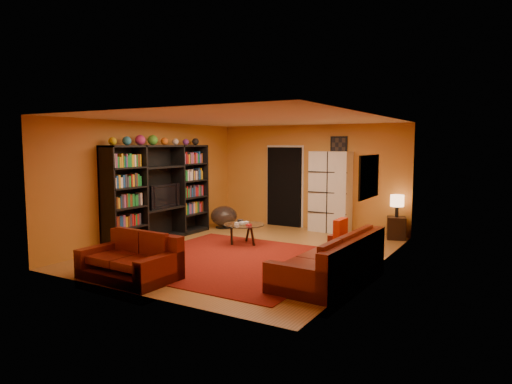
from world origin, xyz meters
The scene contains 20 objects.
floor centered at (0.00, 0.00, 0.00)m, with size 6.00×6.00×0.00m, color brown.
ceiling centered at (0.00, 0.00, 2.60)m, with size 6.00×6.00×0.00m, color white.
wall_back centered at (0.00, 3.00, 1.30)m, with size 6.00×6.00×0.00m, color #BB7429.
wall_front centered at (0.00, -3.00, 1.30)m, with size 6.00×6.00×0.00m, color #BB7429.
wall_left centered at (-2.50, 0.00, 1.30)m, with size 6.00×6.00×0.00m, color #BB7429.
wall_right centered at (2.50, 0.00, 1.30)m, with size 6.00×6.00×0.00m, color #BB7429.
rug centered at (0.10, -0.70, 0.01)m, with size 3.60×3.60×0.01m, color #5B0F0A.
doorway centered at (-0.70, 2.96, 1.02)m, with size 0.95×0.10×2.04m, color black.
wall_art_right centered at (2.48, -0.30, 1.60)m, with size 0.03×1.00×0.70m, color black.
wall_art_back centered at (0.75, 2.98, 2.05)m, with size 0.42×0.03×0.52m, color black.
entertainment_unit centered at (-2.27, 0.00, 1.05)m, with size 0.45×3.00×2.10m, color black.
tv centered at (-2.23, 0.01, 0.98)m, with size 0.12×0.91×0.53m, color black.
sofa centered at (2.14, -0.87, 0.28)m, with size 1.09×2.47×0.85m.
loveseat centered at (-0.66, -2.42, 0.28)m, with size 1.56×0.97×0.85m.
throw_pillow centered at (1.95, -0.12, 0.63)m, with size 0.12×0.42×0.42m, color red.
coffee_table centered at (-0.41, 0.52, 0.39)m, with size 0.86×0.86×0.43m.
storage_cabinet centered at (0.62, 2.80, 0.97)m, with size 0.97×0.43×1.95m, color silver.
bowl_chair centered at (-1.89, 1.92, 0.30)m, with size 0.68×0.68×0.55m.
side_table centered at (2.23, 2.74, 0.25)m, with size 0.40×0.40×0.50m, color black.
table_lamp centered at (2.23, 2.74, 0.85)m, with size 0.30×0.30×0.50m.
Camera 1 is at (4.62, -7.54, 2.12)m, focal length 32.00 mm.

